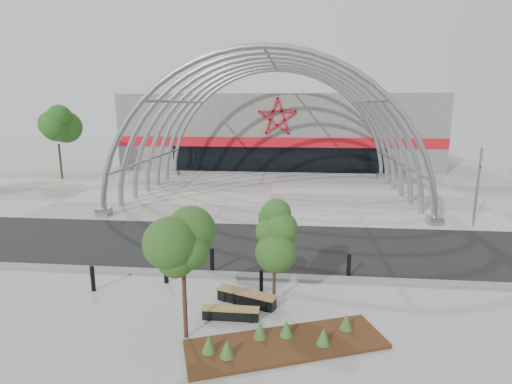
{
  "coord_description": "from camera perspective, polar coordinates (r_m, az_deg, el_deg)",
  "views": [
    {
      "loc": [
        1.89,
        -15.11,
        6.75
      ],
      "look_at": [
        0.0,
        4.0,
        2.6
      ],
      "focal_mm": 28.0,
      "sensor_mm": 36.0,
      "label": 1
    }
  ],
  "objects": [
    {
      "name": "bench_1",
      "position": [
        14.34,
        -1.38,
        -14.9
      ],
      "size": [
        2.2,
        1.2,
        0.46
      ],
      "color": "black",
      "rests_on": "ground"
    },
    {
      "name": "ground",
      "position": [
        16.66,
        -1.38,
        -11.72
      ],
      "size": [
        140.0,
        140.0,
        0.0
      ],
      "primitive_type": "plane",
      "color": "#9E9E99",
      "rests_on": "ground"
    },
    {
      "name": "street_tree_1",
      "position": [
        13.57,
        2.67,
        -5.97
      ],
      "size": [
        1.49,
        1.49,
        3.51
      ],
      "color": "black",
      "rests_on": "ground"
    },
    {
      "name": "bollard_2",
      "position": [
        16.75,
        -6.31,
        -9.69
      ],
      "size": [
        0.17,
        0.17,
        1.05
      ],
      "primitive_type": "cylinder",
      "color": "black",
      "rests_on": "ground"
    },
    {
      "name": "vault_canopy",
      "position": [
        31.4,
        2.06,
        -0.19
      ],
      "size": [
        20.8,
        15.8,
        20.36
      ],
      "color": "#909499",
      "rests_on": "ground"
    },
    {
      "name": "kerb",
      "position": [
        16.41,
        -1.49,
        -11.88
      ],
      "size": [
        60.0,
        0.5,
        0.12
      ],
      "primitive_type": "cube",
      "color": "slate",
      "rests_on": "ground"
    },
    {
      "name": "bollard_4",
      "position": [
        16.63,
        13.11,
        -10.25
      ],
      "size": [
        0.16,
        0.16,
        0.98
      ],
      "primitive_type": "cylinder",
      "color": "black",
      "rests_on": "ground"
    },
    {
      "name": "bollard_0",
      "position": [
        16.3,
        -22.3,
        -11.35
      ],
      "size": [
        0.16,
        0.16,
        0.98
      ],
      "primitive_type": "cylinder",
      "color": "black",
      "rests_on": "ground"
    },
    {
      "name": "street_tree_0",
      "position": [
        11.6,
        -10.46,
        -7.63
      ],
      "size": [
        1.74,
        1.74,
        3.97
      ],
      "color": "#341813",
      "rests_on": "ground"
    },
    {
      "name": "planting_bed",
      "position": [
        12.24,
        3.94,
        -20.49
      ],
      "size": [
        6.0,
        3.63,
        0.61
      ],
      "color": "#371D0D",
      "rests_on": "ground"
    },
    {
      "name": "arena_building",
      "position": [
        48.67,
        3.45,
        8.92
      ],
      "size": [
        34.0,
        15.24,
        8.0
      ],
      "color": "slate",
      "rests_on": "ground"
    },
    {
      "name": "forecourt",
      "position": [
        31.4,
        2.06,
        -0.19
      ],
      "size": [
        60.0,
        17.0,
        0.04
      ],
      "primitive_type": "cube",
      "color": "gray",
      "rests_on": "ground"
    },
    {
      "name": "bollard_1",
      "position": [
        16.13,
        -12.75,
        -10.7
      ],
      "size": [
        0.18,
        0.18,
        1.11
      ],
      "primitive_type": "cylinder",
      "color": "black",
      "rests_on": "ground"
    },
    {
      "name": "bg_tree_0",
      "position": [
        41.43,
        -26.54,
        8.01
      ],
      "size": [
        3.0,
        3.0,
        6.45
      ],
      "color": "black",
      "rests_on": "ground"
    },
    {
      "name": "road",
      "position": [
        19.88,
        -0.14,
        -7.62
      ],
      "size": [
        140.0,
        7.0,
        0.02
      ],
      "primitive_type": "cube",
      "color": "black",
      "rests_on": "ground"
    },
    {
      "name": "bench_0",
      "position": [
        13.49,
        -3.65,
        -16.94
      ],
      "size": [
        1.85,
        0.41,
        0.39
      ],
      "color": "black",
      "rests_on": "ground"
    },
    {
      "name": "bollard_3",
      "position": [
        14.99,
        0.76,
        -12.7
      ],
      "size": [
        0.14,
        0.14,
        0.89
      ],
      "primitive_type": "cylinder",
      "color": "black",
      "rests_on": "ground"
    },
    {
      "name": "signal_pole",
      "position": [
        25.47,
        29.08,
        0.69
      ],
      "size": [
        0.31,
        0.63,
        4.49
      ],
      "color": "gray",
      "rests_on": "ground"
    }
  ]
}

